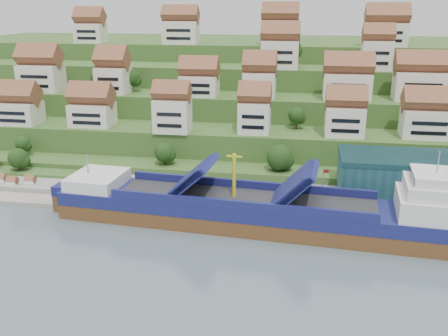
# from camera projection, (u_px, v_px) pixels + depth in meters

# --- Properties ---
(ground) EXTENTS (300.00, 300.00, 0.00)m
(ground) POSITION_uv_depth(u_px,v_px,m) (237.00, 225.00, 107.26)
(ground) COLOR slate
(ground) RESTS_ON ground
(quay) EXTENTS (180.00, 14.00, 2.20)m
(quay) POSITION_uv_depth(u_px,v_px,m) (329.00, 200.00, 117.94)
(quay) COLOR gray
(quay) RESTS_ON ground
(pebble_beach) EXTENTS (45.00, 20.00, 1.00)m
(pebble_beach) POSITION_uv_depth(u_px,v_px,m) (18.00, 188.00, 127.14)
(pebble_beach) COLOR gray
(pebble_beach) RESTS_ON ground
(hillside) EXTENTS (260.00, 128.00, 31.00)m
(hillside) POSITION_uv_depth(u_px,v_px,m) (272.00, 94.00, 200.99)
(hillside) COLOR #2D4C1E
(hillside) RESTS_ON ground
(hillside_village) EXTENTS (154.21, 63.13, 28.60)m
(hillside_village) POSITION_uv_depth(u_px,v_px,m) (287.00, 76.00, 154.53)
(hillside_village) COLOR silver
(hillside_village) RESTS_ON ground
(hillside_trees) EXTENTS (139.03, 61.80, 31.00)m
(hillside_trees) POSITION_uv_depth(u_px,v_px,m) (260.00, 104.00, 145.47)
(hillside_trees) COLOR #204216
(hillside_trees) RESTS_ON ground
(flagpole) EXTENTS (1.28, 0.16, 8.00)m
(flagpole) POSITION_uv_depth(u_px,v_px,m) (323.00, 183.00, 111.73)
(flagpole) COLOR gray
(flagpole) RESTS_ON quay
(beach_huts) EXTENTS (14.40, 3.70, 2.20)m
(beach_huts) POSITION_uv_depth(u_px,v_px,m) (7.00, 183.00, 125.77)
(beach_huts) COLOR white
(beach_huts) RESTS_ON pebble_beach
(cargo_ship) EXTENTS (85.76, 19.95, 18.94)m
(cargo_ship) POSITION_uv_depth(u_px,v_px,m) (265.00, 212.00, 104.96)
(cargo_ship) COLOR brown
(cargo_ship) RESTS_ON ground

